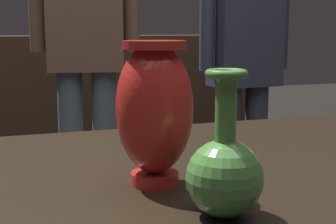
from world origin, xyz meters
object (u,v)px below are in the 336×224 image
Objects in this scene: vase_centerpiece at (154,108)px; visitor_near_right at (245,56)px; vase_tall_behind at (225,172)px; visitor_center_back at (85,32)px; shelf_vase_center at (49,24)px.

vase_centerpiece is 1.66m from visitor_near_right.
vase_tall_behind is (0.04, -0.15, -0.06)m from vase_centerpiece.
vase_centerpiece is 0.17m from vase_tall_behind.
visitor_center_back reaches higher than vase_tall_behind.
shelf_vase_center is at bearing -74.82° from visitor_center_back.
shelf_vase_center is (0.03, 2.53, 0.20)m from vase_tall_behind.
visitor_near_right is (0.88, 1.40, -0.01)m from vase_centerpiece.
visitor_center_back is at bearing 86.54° from vase_tall_behind.
shelf_vase_center is 0.91m from visitor_center_back.
visitor_near_right is at bearing 61.68° from vase_tall_behind.
visitor_near_right is at bearing -50.40° from shelf_vase_center.
vase_tall_behind is at bearing -73.42° from vase_centerpiece.
visitor_center_back is (0.14, 1.47, 0.10)m from vase_centerpiece.
visitor_center_back is (0.10, 1.62, 0.16)m from vase_tall_behind.
shelf_vase_center is at bearing 88.16° from vase_centerpiece.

